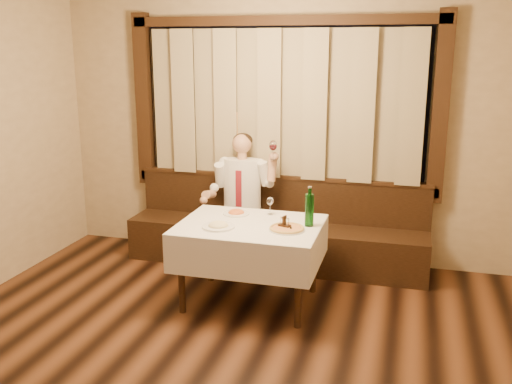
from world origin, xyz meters
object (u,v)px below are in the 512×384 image
(green_bottle, at_px, (309,209))
(seated_man, at_px, (241,190))
(pizza, at_px, (287,228))
(dining_table, at_px, (250,235))
(pasta_red, at_px, (236,211))
(cruet_caddy, at_px, (284,224))
(pasta_cream, at_px, (218,223))
(banquette, at_px, (276,235))

(green_bottle, distance_m, seated_man, 1.24)
(pizza, relative_size, green_bottle, 0.88)
(dining_table, distance_m, seated_man, 1.02)
(pizza, height_order, pasta_red, pasta_red)
(pizza, relative_size, cruet_caddy, 2.71)
(pasta_cream, height_order, seated_man, seated_man)
(green_bottle, distance_m, cruet_caddy, 0.26)
(dining_table, relative_size, pasta_red, 5.15)
(banquette, bearing_deg, seated_man, -166.48)
(seated_man, bearing_deg, banquette, 13.52)
(pasta_red, distance_m, cruet_caddy, 0.61)
(pizza, relative_size, pasta_cream, 1.11)
(pizza, relative_size, pasta_red, 1.29)
(green_bottle, height_order, cruet_caddy, green_bottle)
(pasta_cream, height_order, cruet_caddy, cruet_caddy)
(pizza, xyz_separation_m, pasta_red, (-0.56, 0.34, 0.02))
(pasta_red, xyz_separation_m, seated_man, (-0.16, 0.69, 0.03))
(cruet_caddy, bearing_deg, pasta_red, 169.13)
(pasta_red, relative_size, cruet_caddy, 2.11)
(pasta_red, height_order, green_bottle, green_bottle)
(pizza, xyz_separation_m, seated_man, (-0.73, 1.02, 0.05))
(banquette, bearing_deg, pasta_cream, -101.09)
(banquette, distance_m, pizza, 1.25)
(banquette, bearing_deg, pasta_red, -105.02)
(pasta_cream, xyz_separation_m, green_bottle, (0.76, 0.26, 0.11))
(dining_table, xyz_separation_m, cruet_caddy, (0.33, -0.05, 0.15))
(cruet_caddy, bearing_deg, banquette, 125.10)
(dining_table, bearing_deg, seated_man, 111.68)
(pizza, xyz_separation_m, green_bottle, (0.16, 0.17, 0.14))
(banquette, xyz_separation_m, dining_table, (0.00, -1.02, 0.34))
(banquette, relative_size, pizza, 10.08)
(dining_table, height_order, pasta_red, pasta_red)
(dining_table, height_order, seated_man, seated_man)
(pasta_cream, xyz_separation_m, cruet_caddy, (0.56, 0.14, 0.00))
(pasta_cream, bearing_deg, pizza, 9.12)
(banquette, xyz_separation_m, green_bottle, (0.52, -0.94, 0.60))
(pizza, height_order, pasta_cream, pasta_cream)
(green_bottle, bearing_deg, pasta_red, 166.90)
(pizza, bearing_deg, seated_man, 125.48)
(banquette, distance_m, dining_table, 1.08)
(dining_table, bearing_deg, banquette, 90.00)
(pasta_red, xyz_separation_m, green_bottle, (0.73, -0.17, 0.12))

